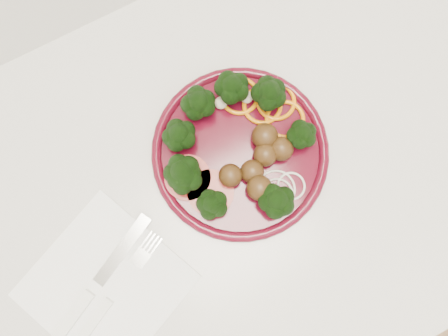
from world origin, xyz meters
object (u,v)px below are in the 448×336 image
napkin (105,286)px  plate (237,151)px  knife (88,296)px  fork (102,310)px

napkin → plate: bearing=17.8°
napkin → knife: (-0.02, -0.00, 0.01)m
fork → plate: bearing=-4.8°
knife → napkin: bearing=-22.7°
plate → fork: 0.27m
napkin → fork: fork is taller
plate → napkin: (-0.24, -0.08, -0.02)m
napkin → fork: (-0.01, -0.03, 0.01)m
plate → knife: size_ratio=1.31×
plate → knife: plate is taller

